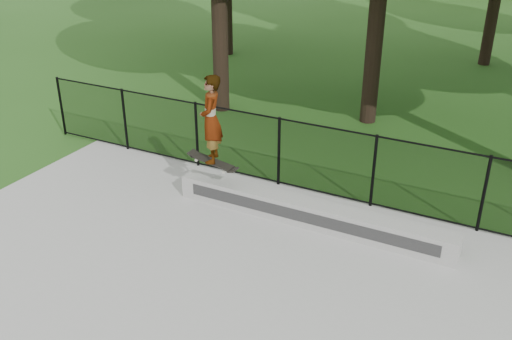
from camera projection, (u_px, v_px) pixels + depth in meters
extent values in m
cube|color=#B7B7B2|center=(310.00, 213.00, 10.47)|extent=(5.35, 0.40, 0.45)
cube|color=black|center=(213.00, 161.00, 10.82)|extent=(0.83, 0.23, 0.16)
imported|color=#BCC2F7|center=(211.00, 119.00, 10.45)|extent=(0.62, 0.72, 1.67)
cylinder|color=black|center=(61.00, 106.00, 14.18)|extent=(0.06, 0.06, 1.50)
cylinder|color=black|center=(125.00, 119.00, 13.35)|extent=(0.06, 0.06, 1.50)
cylinder|color=black|center=(197.00, 134.00, 12.52)|extent=(0.06, 0.06, 1.50)
cylinder|color=black|center=(279.00, 151.00, 11.69)|extent=(0.06, 0.06, 1.50)
cylinder|color=black|center=(374.00, 171.00, 10.87)|extent=(0.06, 0.06, 1.50)
cylinder|color=black|center=(484.00, 194.00, 10.04)|extent=(0.06, 0.06, 1.50)
cylinder|color=black|center=(377.00, 136.00, 10.55)|extent=(16.00, 0.04, 0.04)
cylinder|color=black|center=(370.00, 203.00, 11.17)|extent=(16.00, 0.04, 0.04)
cube|color=black|center=(374.00, 171.00, 10.87)|extent=(16.00, 0.01, 1.50)
cylinder|color=black|center=(220.00, 27.00, 15.35)|extent=(0.44, 0.44, 4.69)
cylinder|color=black|center=(375.00, 32.00, 14.46)|extent=(0.44, 0.44, 4.81)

